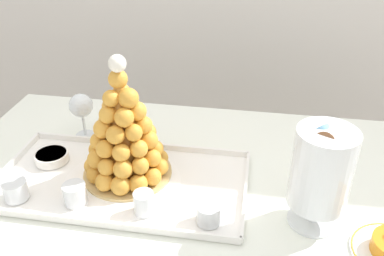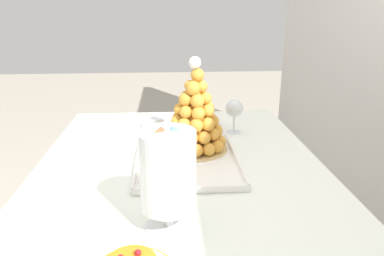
% 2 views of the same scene
% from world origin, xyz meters
% --- Properties ---
extents(buffet_table, '(1.45, 0.98, 0.74)m').
position_xyz_m(buffet_table, '(0.00, 0.00, 0.64)').
color(buffet_table, brown).
rests_on(buffet_table, ground_plane).
extents(serving_tray, '(0.66, 0.35, 0.02)m').
position_xyz_m(serving_tray, '(-0.20, 0.02, 0.74)').
color(serving_tray, white).
rests_on(serving_tray, buffet_table).
extents(croquembouche, '(0.24, 0.24, 0.34)m').
position_xyz_m(croquembouche, '(-0.19, 0.06, 0.88)').
color(croquembouche, tan).
rests_on(croquembouche, serving_tray).
extents(dessert_cup_left, '(0.06, 0.06, 0.05)m').
position_xyz_m(dessert_cup_left, '(-0.44, -0.09, 0.77)').
color(dessert_cup_left, silver).
rests_on(dessert_cup_left, serving_tray).
extents(dessert_cup_mid_left, '(0.06, 0.06, 0.05)m').
position_xyz_m(dessert_cup_mid_left, '(-0.29, -0.08, 0.77)').
color(dessert_cup_mid_left, silver).
rests_on(dessert_cup_mid_left, serving_tray).
extents(dessert_cup_centre, '(0.05, 0.05, 0.06)m').
position_xyz_m(dessert_cup_centre, '(-0.11, -0.08, 0.77)').
color(dessert_cup_centre, silver).
rests_on(dessert_cup_centre, serving_tray).
extents(dessert_cup_mid_right, '(0.06, 0.06, 0.05)m').
position_xyz_m(dessert_cup_mid_right, '(0.05, -0.09, 0.77)').
color(dessert_cup_mid_right, silver).
rests_on(dessert_cup_mid_right, serving_tray).
extents(creme_brulee_ramekin, '(0.10, 0.10, 0.03)m').
position_xyz_m(creme_brulee_ramekin, '(-0.43, 0.08, 0.76)').
color(creme_brulee_ramekin, white).
rests_on(creme_brulee_ramekin, serving_tray).
extents(macaron_goblet, '(0.13, 0.13, 0.27)m').
position_xyz_m(macaron_goblet, '(0.29, -0.04, 0.89)').
color(macaron_goblet, white).
rests_on(macaron_goblet, buffet_table).
extents(wine_glass, '(0.07, 0.07, 0.14)m').
position_xyz_m(wine_glass, '(-0.39, 0.24, 0.84)').
color(wine_glass, silver).
rests_on(wine_glass, buffet_table).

